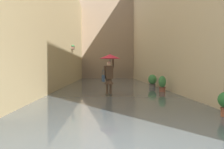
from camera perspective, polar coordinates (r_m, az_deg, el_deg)
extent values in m
plane|color=gray|center=(16.89, -0.33, -3.09)|extent=(64.34, 64.34, 0.00)
cube|color=#515B60|center=(16.89, -0.33, -2.99)|extent=(7.22, 31.74, 0.06)
cube|color=beige|center=(18.07, 13.41, 16.88)|extent=(1.80, 29.74, 12.31)
cube|color=tan|center=(17.48, -14.21, 11.47)|extent=(1.80, 29.74, 8.78)
cube|color=brown|center=(20.73, -9.29, 6.22)|extent=(0.20, 0.70, 0.18)
ellipsoid|color=#428947|center=(20.74, -9.29, 6.66)|extent=(0.28, 0.76, 0.24)
cube|color=gray|center=(31.06, -1.04, 11.56)|extent=(10.02, 1.80, 13.49)
cube|color=#4C4233|center=(11.88, -1.15, -4.85)|extent=(0.19, 0.26, 0.10)
cylinder|color=#4C3828|center=(11.84, -1.15, -2.82)|extent=(0.15, 0.15, 0.74)
cube|color=#4C4233|center=(11.94, -0.34, -4.82)|extent=(0.19, 0.26, 0.10)
cylinder|color=#4C3828|center=(11.90, -0.35, -2.80)|extent=(0.15, 0.15, 0.74)
cube|color=#4C3828|center=(11.84, -0.75, 0.51)|extent=(0.43, 0.34, 0.63)
cone|color=#4C3828|center=(11.85, -0.75, -1.60)|extent=(0.64, 0.64, 0.28)
sphere|color=#DBB293|center=(11.84, -0.75, 2.57)|extent=(0.23, 0.23, 0.23)
cylinder|color=#4C3828|center=(11.92, 0.28, 2.62)|extent=(0.11, 0.11, 0.44)
cylinder|color=#4C3828|center=(11.75, -1.79, 0.88)|extent=(0.11, 0.11, 0.48)
cylinder|color=black|center=(11.86, -0.48, 3.19)|extent=(0.02, 0.02, 0.47)
cone|color=red|center=(11.87, -0.48, 4.33)|extent=(1.04, 1.04, 0.22)
cylinder|color=black|center=(11.88, -0.48, 5.01)|extent=(0.01, 0.01, 0.08)
cube|color=#334766|center=(11.72, -2.12, -0.95)|extent=(0.15, 0.28, 0.32)
torus|color=#334766|center=(11.71, -2.12, 0.42)|extent=(0.12, 0.29, 0.30)
cylinder|color=#66605B|center=(16.38, 9.60, -2.77)|extent=(0.43, 0.43, 0.28)
torus|color=#56524E|center=(16.37, 9.60, -2.28)|extent=(0.46, 0.46, 0.04)
ellipsoid|color=#428947|center=(16.35, 9.60, -1.15)|extent=(0.57, 0.57, 0.65)
cylinder|color=brown|center=(13.47, 11.89, -3.68)|extent=(0.34, 0.34, 0.30)
torus|color=brown|center=(13.46, 11.90, -3.04)|extent=(0.38, 0.38, 0.04)
ellipsoid|color=#428947|center=(13.44, 11.90, -1.70)|extent=(0.41, 0.41, 0.64)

